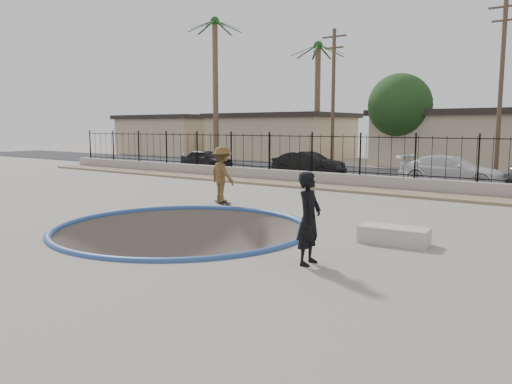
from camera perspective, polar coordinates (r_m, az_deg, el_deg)
The scene contains 22 objects.
ground at distance 24.82m, azimuth 13.30°, elevation -1.67°, with size 120.00×120.00×2.20m, color slate.
bowl_pit at distance 13.81m, azimuth -8.39°, elevation -4.15°, with size 6.84×6.84×1.80m, color #4D433B, non-canonical shape.
coping_ring at distance 13.81m, azimuth -8.39°, elevation -4.15°, with size 7.04×7.04×0.20m, color navy.
rock_strip at distance 22.13m, azimuth 10.53°, elevation 0.33°, with size 42.00×1.60×0.11m, color #9D8867.
retaining_wall at distance 23.09m, azimuth 11.74°, elevation 1.21°, with size 42.00×0.45×0.60m, color gray.
fence at distance 22.99m, azimuth 11.82°, elevation 4.18°, with size 40.00×0.04×1.80m.
street at distance 29.31m, azimuth 17.22°, elevation 1.78°, with size 90.00×8.00×0.04m, color black.
house_west_far at distance 52.78m, azimuth -9.02°, elevation 6.55°, with size 10.60×8.60×3.90m.
house_west at distance 44.48m, azimuth 2.91°, elevation 6.47°, with size 11.60×8.60×3.90m.
house_center at distance 38.29m, azimuth 22.07°, elevation 5.77°, with size 10.60×8.60×3.90m.
palm_left at distance 40.83m, azimuth -4.68°, elevation 14.77°, with size 2.30×2.30×11.30m.
palm_mid at distance 39.92m, azimuth 7.07°, elevation 13.08°, with size 2.30×2.30×9.30m.
utility_pole_left at distance 33.47m, azimuth 8.80°, elevation 10.73°, with size 1.70×0.24×9.00m.
utility_pole_mid at distance 30.17m, azimuth 26.20°, elevation 10.90°, with size 1.70×0.24×9.50m.
street_tree_left at distance 35.87m, azimuth 16.12°, elevation 9.48°, with size 4.32×4.32×6.36m.
skater at distance 17.88m, azimuth -3.86°, elevation 1.76°, with size 1.27×0.73×1.97m, color brown.
skateboard at distance 18.00m, azimuth -3.83°, elevation -1.16°, with size 0.94×0.51×0.08m.
videographer at distance 10.05m, azimuth 6.08°, elevation -3.02°, with size 0.69×0.45×1.88m, color black.
concrete_ledge at distance 12.36m, azimuth 15.48°, elevation -4.77°, with size 1.60×0.70×0.40m, color #B2A89E.
car_a at distance 32.92m, azimuth -5.68°, elevation 3.78°, with size 1.45×3.61×1.23m, color black.
car_b at distance 27.88m, azimuth 5.99°, elevation 3.21°, with size 1.41×4.05×1.34m, color black.
car_c at distance 24.89m, azimuth 21.50°, elevation 2.29°, with size 1.96×4.83×1.40m, color silver.
Camera 1 is at (9.56, -10.57, 2.77)m, focal length 35.00 mm.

